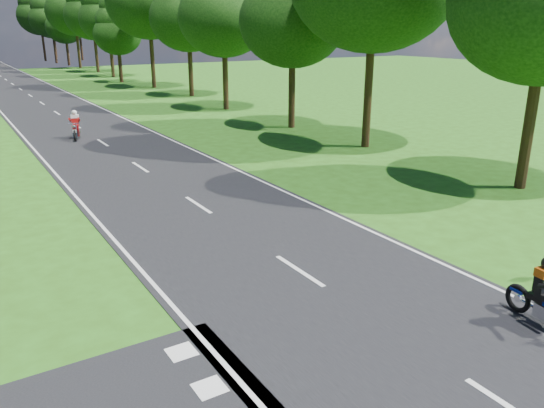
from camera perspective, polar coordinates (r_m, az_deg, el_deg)
ground at (r=11.73m, az=8.61°, el=-10.77°), size 160.00×160.00×0.00m
main_road at (r=58.37m, az=-25.43°, el=11.08°), size 7.00×140.00×0.02m
road_markings at (r=56.50m, az=-25.32°, el=10.93°), size 7.40×140.00×0.01m
treeline at (r=68.30m, az=-26.33°, el=18.77°), size 40.00×115.35×14.78m
rider_far_red at (r=30.48m, az=-20.41°, el=8.00°), size 1.10×1.91×1.51m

